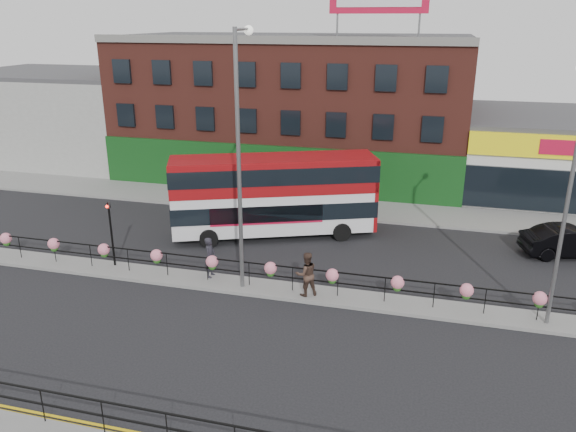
% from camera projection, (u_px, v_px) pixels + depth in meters
% --- Properties ---
extents(ground, '(120.00, 120.00, 0.00)m').
position_uv_depth(ground, '(271.00, 291.00, 24.95)').
color(ground, black).
rests_on(ground, ground).
extents(north_pavement, '(60.00, 4.00, 0.15)m').
position_uv_depth(north_pavement, '(324.00, 206.00, 35.86)').
color(north_pavement, gray).
rests_on(north_pavement, ground).
extents(median, '(60.00, 1.60, 0.15)m').
position_uv_depth(median, '(271.00, 289.00, 24.92)').
color(median, gray).
rests_on(median, ground).
extents(brick_building, '(25.00, 12.21, 10.30)m').
position_uv_depth(brick_building, '(294.00, 107.00, 42.39)').
color(brick_building, brown).
rests_on(brick_building, ground).
extents(warehouse_west, '(15.50, 12.00, 7.30)m').
position_uv_depth(warehouse_west, '(64.00, 115.00, 47.81)').
color(warehouse_west, '#959691').
rests_on(warehouse_west, ground).
extents(median_railing, '(30.04, 0.56, 1.23)m').
position_uv_depth(median_railing, '(271.00, 269.00, 24.60)').
color(median_railing, black).
rests_on(median_railing, median).
extents(south_railing, '(20.04, 0.05, 1.12)m').
position_uv_depth(south_railing, '(102.00, 410.00, 15.90)').
color(south_railing, black).
rests_on(south_railing, south_pavement).
extents(double_decker_bus, '(11.20, 6.58, 4.47)m').
position_uv_depth(double_decker_bus, '(274.00, 188.00, 30.37)').
color(double_decker_bus, silver).
rests_on(double_decker_bus, ground).
extents(car, '(4.08, 5.57, 1.55)m').
position_uv_depth(car, '(570.00, 241.00, 28.37)').
color(car, black).
rests_on(car, ground).
extents(pedestrian_a, '(0.70, 0.46, 1.90)m').
position_uv_depth(pedestrian_a, '(210.00, 257.00, 25.70)').
color(pedestrian_a, black).
rests_on(pedestrian_a, median).
extents(pedestrian_b, '(1.62, 1.59, 1.97)m').
position_uv_depth(pedestrian_b, '(306.00, 274.00, 23.93)').
color(pedestrian_b, '#3F2C23').
rests_on(pedestrian_b, median).
extents(lamp_column_west, '(0.40, 1.93, 11.03)m').
position_uv_depth(lamp_column_west, '(240.00, 140.00, 23.12)').
color(lamp_column_west, slate).
rests_on(lamp_column_west, median).
extents(lamp_column_east, '(0.35, 1.72, 9.78)m').
position_uv_depth(lamp_column_east, '(570.00, 179.00, 20.34)').
color(lamp_column_east, slate).
rests_on(lamp_column_east, median).
extents(traffic_light_median, '(0.15, 0.28, 3.65)m').
position_uv_depth(traffic_light_median, '(110.00, 220.00, 26.41)').
color(traffic_light_median, black).
rests_on(traffic_light_median, median).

